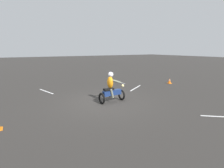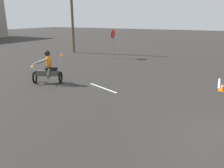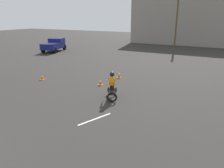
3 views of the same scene
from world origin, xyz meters
The scene contains 8 objects.
motorcycle_rider_background centered at (2.22, 8.84, 0.73)m, with size 1.19×1.52×1.66m.
pickup_truck centered at (-13.39, 21.12, 0.93)m, with size 2.99×4.50×1.73m.
traffic_cone_near_left centered at (0.59, 13.14, 0.22)m, with size 0.32×0.32×0.46m.
traffic_cone_near_right centered at (-4.49, 9.85, 0.19)m, with size 0.32×0.32×0.40m.
traffic_cone_far_right centered at (0.25, 10.80, 0.21)m, with size 0.32×0.32×0.43m.
lane_stripe_n centered at (2.79, 6.00, 0.00)m, with size 0.10×1.93×0.01m, color silver.
utility_pole_far centered at (0.78, 31.87, 4.33)m, with size 0.24×0.24×8.65m, color brown.
building_backdrop centered at (6.27, 39.52, 3.81)m, with size 28.53×8.28×7.62m, color gray.
Camera 3 is at (7.99, -2.07, 4.79)m, focal length 35.00 mm.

